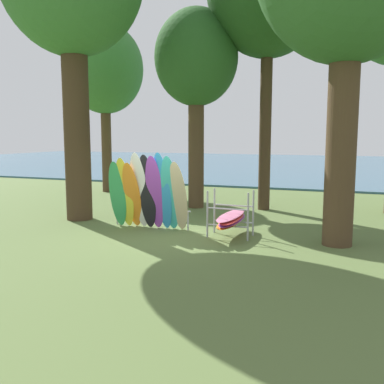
# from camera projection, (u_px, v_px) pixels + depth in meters

# --- Properties ---
(ground_plane) EXTENTS (80.00, 80.00, 0.00)m
(ground_plane) POSITION_uv_depth(u_px,v_px,m) (166.00, 237.00, 11.59)
(ground_plane) COLOR #566B38
(lake_water) EXTENTS (80.00, 36.00, 0.10)m
(lake_water) POSITION_uv_depth(u_px,v_px,m) (300.00, 165.00, 38.53)
(lake_water) COLOR #38607A
(lake_water) RESTS_ON ground
(tree_far_left_back) EXTENTS (3.03, 3.03, 7.24)m
(tree_far_left_back) POSITION_uv_depth(u_px,v_px,m) (196.00, 61.00, 15.62)
(tree_far_left_back) COLOR #4C3823
(tree_far_left_back) RESTS_ON ground
(tree_deep_back) EXTENTS (3.60, 3.60, 7.84)m
(tree_deep_back) POSITION_uv_depth(u_px,v_px,m) (105.00, 70.00, 20.08)
(tree_deep_back) COLOR #4C3823
(tree_deep_back) RESTS_ON ground
(leaning_board_pile) EXTENTS (2.51, 0.70, 2.24)m
(leaning_board_pile) POSITION_uv_depth(u_px,v_px,m) (148.00, 193.00, 12.42)
(leaning_board_pile) COLOR #339E56
(leaning_board_pile) RESTS_ON ground
(board_storage_rack) EXTENTS (1.15, 2.13, 1.25)m
(board_storage_rack) POSITION_uv_depth(u_px,v_px,m) (231.00, 218.00, 11.55)
(board_storage_rack) COLOR #9EA0A5
(board_storage_rack) RESTS_ON ground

